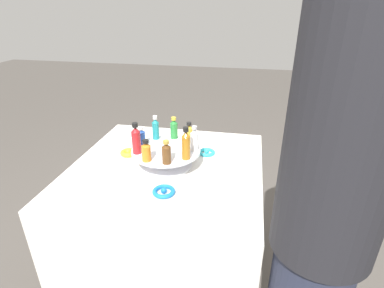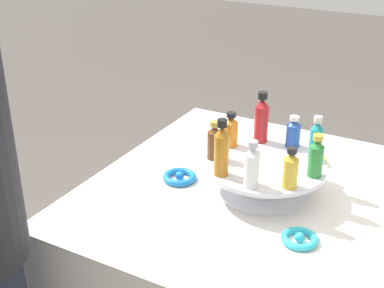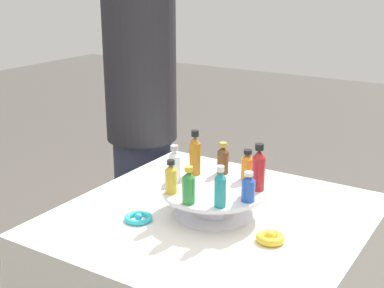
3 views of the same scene
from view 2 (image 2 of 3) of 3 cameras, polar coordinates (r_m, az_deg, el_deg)
display_stand at (r=1.41m, az=7.68°, el=-3.26°), size 0.32×0.32×0.09m
bottle_amber at (r=1.30m, az=3.17°, el=-0.61°), size 0.04×0.04×0.15m
bottle_clear at (r=1.25m, az=6.39°, el=-2.35°), size 0.04×0.04×0.12m
bottle_gold at (r=1.27m, az=10.47°, el=-2.67°), size 0.04×0.04×0.10m
bottle_green at (r=1.33m, az=13.08°, el=-1.37°), size 0.04×0.04×0.11m
bottle_teal at (r=1.41m, az=13.08°, el=0.42°), size 0.03×0.03×0.12m
bottle_blue at (r=1.48m, az=10.76°, el=1.20°), size 0.04×0.04×0.09m
bottle_red at (r=1.49m, az=7.42°, el=2.65°), size 0.04×0.04×0.15m
bottle_orange at (r=1.46m, az=4.15°, el=1.43°), size 0.04×0.04×0.10m
bottle_brown at (r=1.39m, az=2.41°, el=0.27°), size 0.04×0.04×0.10m
ribbon_bow_gold at (r=1.60m, az=12.84°, el=-1.67°), size 0.08×0.08×0.03m
ribbon_bow_blue at (r=1.47m, az=-1.33°, el=-3.53°), size 0.09×0.09×0.03m
ribbon_bow_teal at (r=1.25m, az=11.39°, el=-9.86°), size 0.09×0.09×0.02m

